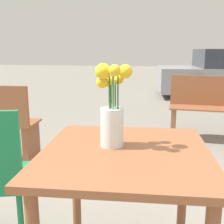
% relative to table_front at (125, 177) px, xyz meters
% --- Properties ---
extents(table_front, '(0.78, 0.80, 0.75)m').
position_rel_table_front_xyz_m(table_front, '(0.00, 0.00, 0.00)').
color(table_front, brown).
rests_on(table_front, ground_plane).
extents(flower_vase, '(0.16, 0.16, 0.38)m').
position_rel_table_front_xyz_m(flower_vase, '(-0.07, 0.05, 0.27)').
color(flower_vase, silver).
rests_on(flower_vase, table_front).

